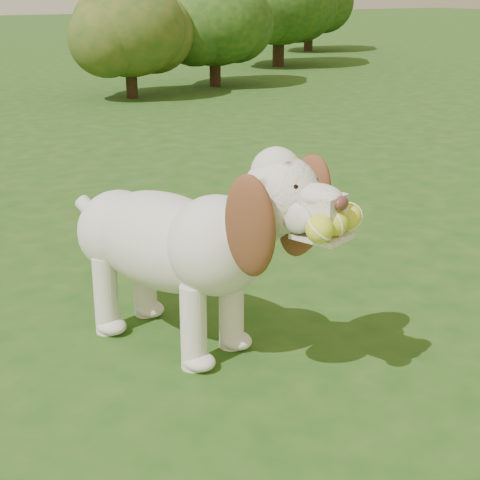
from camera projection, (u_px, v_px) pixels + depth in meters
ground at (242, 400)px, 2.61m from camera, size 80.00×80.00×0.00m
dog at (185, 238)px, 2.85m from camera, size 0.78×1.32×0.88m
shrub_d at (215, 18)px, 10.62m from camera, size 1.59×1.59×1.65m
shrub_c at (129, 28)px, 9.49m from camera, size 1.47×1.47×1.53m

